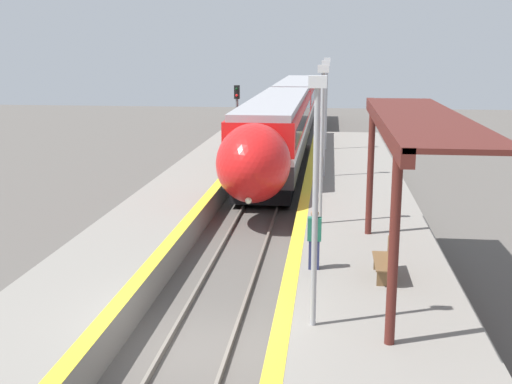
% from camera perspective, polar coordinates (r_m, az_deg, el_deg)
% --- Properties ---
extents(ground_plane, '(120.00, 120.00, 0.00)m').
position_cam_1_polar(ground_plane, '(14.76, -5.25, -13.84)').
color(ground_plane, '#56514C').
extents(rail_left, '(0.08, 90.00, 0.15)m').
position_cam_1_polar(rail_left, '(14.88, -8.05, -13.37)').
color(rail_left, slate).
rests_on(rail_left, ground_plane).
extents(rail_right, '(0.08, 90.00, 0.15)m').
position_cam_1_polar(rail_right, '(14.60, -2.41, -13.77)').
color(rail_right, slate).
rests_on(rail_right, ground_plane).
extents(train, '(2.93, 41.61, 4.02)m').
position_cam_1_polar(train, '(42.59, 2.82, 6.89)').
color(train, black).
rests_on(train, ground_plane).
extents(platform_right, '(4.42, 64.00, 0.88)m').
position_cam_1_polar(platform_right, '(14.33, 10.64, -12.91)').
color(platform_right, gray).
rests_on(platform_right, ground_plane).
extents(platform_left, '(3.24, 64.00, 0.88)m').
position_cam_1_polar(platform_left, '(15.56, -17.60, -11.19)').
color(platform_left, gray).
rests_on(platform_left, ground_plane).
extents(platform_bench, '(0.44, 1.59, 0.89)m').
position_cam_1_polar(platform_bench, '(16.61, 11.49, -5.94)').
color(platform_bench, brown).
rests_on(platform_bench, platform_right).
extents(person_waiting, '(0.36, 0.22, 1.61)m').
position_cam_1_polar(person_waiting, '(16.89, 5.21, -4.14)').
color(person_waiting, navy).
rests_on(person_waiting, platform_right).
extents(railway_signal, '(0.28, 0.28, 4.70)m').
position_cam_1_polar(railway_signal, '(33.86, -1.69, 6.34)').
color(railway_signal, '#59595E').
rests_on(railway_signal, ground_plane).
extents(lamppost_near, '(0.36, 0.20, 5.18)m').
position_cam_1_polar(lamppost_near, '(12.92, 5.32, 0.46)').
color(lamppost_near, '#9E9EA3').
rests_on(lamppost_near, platform_right).
extents(lamppost_mid, '(0.36, 0.20, 5.18)m').
position_cam_1_polar(lamppost_mid, '(20.92, 5.88, 5.12)').
color(lamppost_mid, '#9E9EA3').
rests_on(lamppost_mid, platform_right).
extents(lamppost_far, '(0.36, 0.20, 5.18)m').
position_cam_1_polar(lamppost_far, '(28.98, 6.13, 7.20)').
color(lamppost_far, '#9E9EA3').
rests_on(lamppost_far, platform_right).
extents(lamppost_farthest, '(0.36, 0.20, 5.18)m').
position_cam_1_polar(lamppost_farthest, '(37.07, 6.27, 8.37)').
color(lamppost_farthest, '#9E9EA3').
rests_on(lamppost_farthest, platform_right).
extents(station_canopy, '(2.02, 10.75, 4.14)m').
position_cam_1_polar(station_canopy, '(16.02, 13.23, 5.69)').
color(station_canopy, '#511E19').
rests_on(station_canopy, platform_right).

